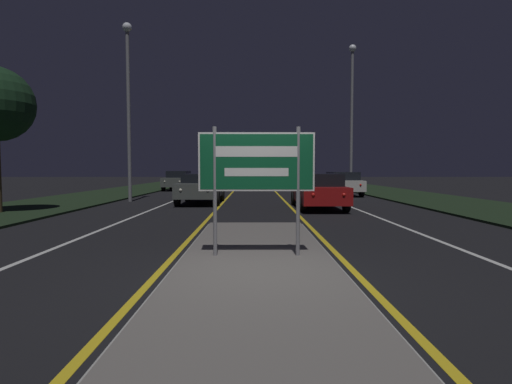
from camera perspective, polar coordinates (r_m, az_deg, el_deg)
The scene contains 17 objects.
ground_plane at distance 6.34m, azimuth 0.14°, elevation -11.78°, with size 160.00×160.00×0.00m, color black.
median_island at distance 7.26m, azimuth 0.07°, elevation -9.48°, with size 2.75×8.97×0.10m.
verge_left at distance 27.82m, azimuth -20.21°, elevation -0.24°, with size 5.00×100.00×0.08m.
verge_right at distance 27.86m, azimuth 19.70°, elevation -0.23°, with size 5.00×100.00×0.08m.
centre_line_yellow_left at distance 31.20m, azimuth -3.13°, elevation 0.25°, with size 0.12×70.00×0.01m.
centre_line_yellow_right at distance 31.20m, azimuth 2.61°, elevation 0.25°, with size 0.12×70.00×0.01m.
lane_line_white_left at distance 31.44m, azimuth -7.94°, elevation 0.25°, with size 0.12×70.00×0.01m.
lane_line_white_right at distance 31.45m, azimuth 7.42°, elevation 0.25°, with size 0.12×70.00×0.01m.
edge_line_white_left at distance 31.97m, azimuth -13.27°, elevation 0.24°, with size 0.10×70.00×0.01m.
edge_line_white_right at distance 31.99m, azimuth 12.75°, elevation 0.25°, with size 0.10×70.00×0.01m.
highway_sign at distance 7.08m, azimuth 0.08°, elevation 3.63°, with size 2.06×0.07×2.29m.
streetlight_left_near at distance 21.61m, azimuth -17.78°, elevation 13.25°, with size 0.46×0.46×8.94m.
streetlight_right_near at distance 26.23m, azimuth 13.52°, elevation 11.93°, with size 0.45×0.45×9.38m.
car_receding_0 at distance 16.90m, azimuth 8.89°, elevation 0.24°, with size 1.93×4.82×1.46m.
car_receding_1 at distance 25.79m, azimuth 12.15°, elevation 1.28°, with size 1.98×4.83×1.47m.
car_approaching_0 at distance 19.46m, azimuth -7.82°, elevation 0.67°, with size 2.00×4.58×1.42m.
car_approaching_1 at distance 32.25m, azimuth -11.04°, elevation 1.69°, with size 1.90×4.76×1.51m.
Camera 1 is at (-0.05, -6.12, 1.64)m, focal length 28.00 mm.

